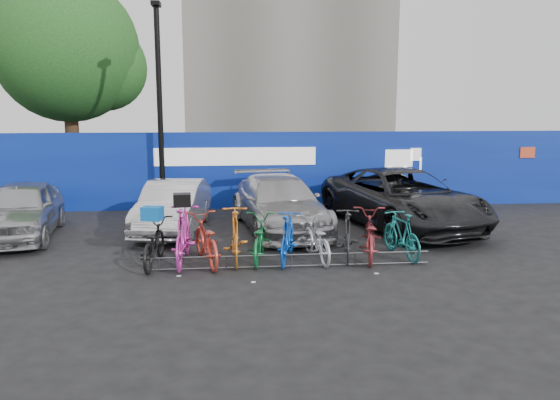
{
  "coord_description": "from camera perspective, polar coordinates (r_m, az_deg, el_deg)",
  "views": [
    {
      "loc": [
        -1.22,
        -11.04,
        3.22
      ],
      "look_at": [
        0.02,
        2.0,
        0.94
      ],
      "focal_mm": 35.0,
      "sensor_mm": 36.0,
      "label": 1
    }
  ],
  "objects": [
    {
      "name": "cargo_crate",
      "position": [
        11.21,
        -13.21,
        -1.38
      ],
      "size": [
        0.45,
        0.39,
        0.28
      ],
      "primitive_type": "cube",
      "rotation": [
        0.0,
        0.0,
        -0.29
      ],
      "color": "#0D5FB6",
      "rests_on": "bike_0"
    },
    {
      "name": "bike_rack",
      "position": [
        10.94,
        1.21,
        -6.34
      ],
      "size": [
        5.6,
        0.03,
        0.3
      ],
      "color": "#595B60",
      "rests_on": "ground"
    },
    {
      "name": "lamppost",
      "position": [
        16.56,
        -12.46,
        9.83
      ],
      "size": [
        0.25,
        0.5,
        6.11
      ],
      "color": "black",
      "rests_on": "ground"
    },
    {
      "name": "bike_8",
      "position": [
        11.71,
        9.32,
        -3.62
      ],
      "size": [
        1.09,
        2.05,
        1.02
      ],
      "primitive_type": "imported",
      "rotation": [
        0.0,
        0.0,
        2.92
      ],
      "color": "maroon",
      "rests_on": "ground"
    },
    {
      "name": "car_3",
      "position": [
        14.86,
        12.65,
        0.16
      ],
      "size": [
        3.83,
        6.01,
        1.54
      ],
      "primitive_type": "imported",
      "rotation": [
        0.0,
        0.0,
        0.24
      ],
      "color": "black",
      "rests_on": "ground"
    },
    {
      "name": "car_0",
      "position": [
        14.75,
        -25.5,
        -0.94
      ],
      "size": [
        2.19,
        4.28,
        1.39
      ],
      "primitive_type": "imported",
      "rotation": [
        0.0,
        0.0,
        0.14
      ],
      "color": "#A3A3A7",
      "rests_on": "ground"
    },
    {
      "name": "bike_1",
      "position": [
        11.32,
        -10.08,
        -3.64
      ],
      "size": [
        0.67,
        2.03,
        1.21
      ],
      "primitive_type": "imported",
      "rotation": [
        0.0,
        0.0,
        3.09
      ],
      "color": "#D331A8",
      "rests_on": "ground"
    },
    {
      "name": "tree",
      "position": [
        21.89,
        -20.74,
        14.1
      ],
      "size": [
        5.4,
        5.2,
        7.8
      ],
      "color": "#382314",
      "rests_on": "ground"
    },
    {
      "name": "bike_2",
      "position": [
        11.28,
        -7.79,
        -4.14
      ],
      "size": [
        1.13,
        2.02,
        1.01
      ],
      "primitive_type": "imported",
      "rotation": [
        0.0,
        0.0,
        3.4
      ],
      "color": "red",
      "rests_on": "ground"
    },
    {
      "name": "bike_5",
      "position": [
        11.29,
        0.8,
        -3.97
      ],
      "size": [
        0.9,
        1.79,
        1.03
      ],
      "primitive_type": "imported",
      "rotation": [
        0.0,
        0.0,
        2.89
      ],
      "color": "blue",
      "rests_on": "ground"
    },
    {
      "name": "bike_7",
      "position": [
        11.65,
        7.07,
        -3.6
      ],
      "size": [
        0.81,
        1.79,
        1.04
      ],
      "primitive_type": "imported",
      "rotation": [
        0.0,
        0.0,
        2.95
      ],
      "color": "#272729",
      "rests_on": "ground"
    },
    {
      "name": "bike_3",
      "position": [
        11.36,
        -4.69,
        -3.66
      ],
      "size": [
        0.55,
        1.89,
        1.13
      ],
      "primitive_type": "imported",
      "rotation": [
        0.0,
        0.0,
        3.15
      ],
      "color": "orange",
      "rests_on": "ground"
    },
    {
      "name": "car_1",
      "position": [
        14.29,
        -11.08,
        -0.68
      ],
      "size": [
        1.82,
        4.07,
        1.3
      ],
      "primitive_type": "imported",
      "rotation": [
        0.0,
        0.0,
        -0.12
      ],
      "color": "silver",
      "rests_on": "ground"
    },
    {
      "name": "bike_4",
      "position": [
        11.41,
        -2.23,
        -4.05
      ],
      "size": [
        0.89,
        1.88,
        0.95
      ],
      "primitive_type": "imported",
      "rotation": [
        0.0,
        0.0,
        2.99
      ],
      "color": "#136731",
      "rests_on": "ground"
    },
    {
      "name": "bike_6",
      "position": [
        11.47,
        3.78,
        -4.11
      ],
      "size": [
        0.85,
        1.78,
        0.9
      ],
      "primitive_type": "imported",
      "rotation": [
        0.0,
        0.0,
        3.29
      ],
      "color": "#B2B5BB",
      "rests_on": "ground"
    },
    {
      "name": "bike_9",
      "position": [
        11.93,
        12.56,
        -3.56
      ],
      "size": [
        0.74,
        1.71,
        0.99
      ],
      "primitive_type": "imported",
      "rotation": [
        0.0,
        0.0,
        3.31
      ],
      "color": "#197070",
      "rests_on": "ground"
    },
    {
      "name": "bike_0",
      "position": [
        11.34,
        -13.08,
        -4.41
      ],
      "size": [
        0.76,
        1.84,
        0.94
      ],
      "primitive_type": "imported",
      "rotation": [
        0.0,
        0.0,
        3.07
      ],
      "color": "black",
      "rests_on": "ground"
    },
    {
      "name": "car_2",
      "position": [
        14.23,
        -0.07,
        -0.35
      ],
      "size": [
        2.62,
        5.0,
        1.38
      ],
      "primitive_type": "imported",
      "rotation": [
        0.0,
        0.0,
        0.15
      ],
      "color": "#A9A8AD",
      "rests_on": "ground"
    },
    {
      "name": "ground",
      "position": [
        11.56,
        0.86,
        -6.29
      ],
      "size": [
        100.0,
        100.0,
        0.0
      ],
      "primitive_type": "plane",
      "color": "black",
      "rests_on": "ground"
    },
    {
      "name": "hoarding",
      "position": [
        17.2,
        -1.28,
        3.14
      ],
      "size": [
        22.0,
        0.18,
        2.4
      ],
      "color": "navy",
      "rests_on": "ground"
    },
    {
      "name": "cargo_topcase",
      "position": [
        11.17,
        -10.19,
        0.01
      ],
      "size": [
        0.37,
        0.34,
        0.26
      ],
      "primitive_type": "cube",
      "rotation": [
        0.0,
        0.0,
        0.08
      ],
      "color": "black",
      "rests_on": "bike_1"
    }
  ]
}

